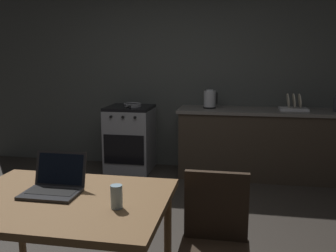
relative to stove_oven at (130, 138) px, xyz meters
The scene contains 12 objects.
ground_plane 2.28m from the stove_oven, 74.06° to the right, with size 12.00×12.00×0.00m, color #2D2823.
back_wall 1.38m from the stove_oven, 21.10° to the left, with size 6.40×0.10×2.82m, color #454845.
kitchen_counter 1.77m from the stove_oven, ahead, with size 2.16×0.64×0.89m.
stove_oven is the anchor object (origin of this frame).
dining_table 3.01m from the stove_oven, 80.89° to the right, with size 1.18×0.89×0.76m.
chair 3.11m from the stove_oven, 64.81° to the right, with size 0.40×0.40×0.88m.
laptop 2.94m from the stove_oven, 82.40° to the right, with size 0.32×0.28×0.22m.
electric_kettle 1.22m from the stove_oven, ahead, with size 0.18×0.16×0.24m.
bottle 2.67m from the stove_oven, ahead, with size 0.07×0.07×0.25m.
frying_pan 0.47m from the stove_oven, 29.10° to the right, with size 0.24×0.41×0.05m.
drinking_glass 3.18m from the stove_oven, 74.95° to the right, with size 0.06×0.06×0.13m.
dish_rack 2.18m from the stove_oven, ahead, with size 0.34×0.26×0.21m.
Camera 1 is at (0.81, -2.67, 1.54)m, focal length 39.79 mm.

